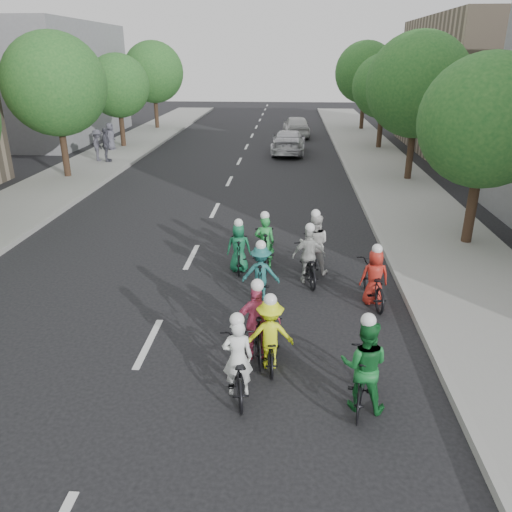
# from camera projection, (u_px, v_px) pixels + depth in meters

# --- Properties ---
(ground) EXTENTS (120.00, 120.00, 0.00)m
(ground) POSITION_uv_depth(u_px,v_px,m) (149.00, 343.00, 10.85)
(ground) COLOR black
(ground) RESTS_ON ground
(sidewalk_left) EXTENTS (4.00, 80.00, 0.15)m
(sidewalk_left) POSITION_uv_depth(u_px,v_px,m) (23.00, 205.00, 20.57)
(sidewalk_left) COLOR gray
(sidewalk_left) RESTS_ON ground
(curb_left) EXTENTS (0.18, 80.00, 0.18)m
(curb_left) POSITION_uv_depth(u_px,v_px,m) (69.00, 205.00, 20.44)
(curb_left) COLOR #999993
(curb_left) RESTS_ON ground
(sidewalk_right) EXTENTS (4.00, 80.00, 0.15)m
(sidewalk_right) POSITION_uv_depth(u_px,v_px,m) (417.00, 212.00, 19.57)
(sidewalk_right) COLOR gray
(sidewalk_right) RESTS_ON ground
(curb_right) EXTENTS (0.18, 80.00, 0.18)m
(curb_right) POSITION_uv_depth(u_px,v_px,m) (367.00, 211.00, 19.68)
(curb_right) COLOR #999993
(curb_right) RESTS_ON ground
(bldg_sw) EXTENTS (10.00, 14.00, 8.00)m
(bldg_sw) POSITION_uv_depth(u_px,v_px,m) (31.00, 82.00, 36.25)
(bldg_sw) COLOR slate
(bldg_sw) RESTS_ON ground
(bldg_se) EXTENTS (10.00, 14.00, 8.00)m
(bldg_se) POSITION_uv_depth(u_px,v_px,m) (505.00, 87.00, 30.54)
(bldg_se) COLOR gray
(bldg_se) RESTS_ON ground
(tree_l_3) EXTENTS (4.80, 4.80, 6.93)m
(tree_l_3) POSITION_uv_depth(u_px,v_px,m) (55.00, 85.00, 23.54)
(tree_l_3) COLOR black
(tree_l_3) RESTS_ON ground
(tree_l_4) EXTENTS (4.00, 4.00, 5.97)m
(tree_l_4) POSITION_uv_depth(u_px,v_px,m) (118.00, 86.00, 32.08)
(tree_l_4) COLOR black
(tree_l_4) RESTS_ON ground
(tree_l_5) EXTENTS (4.80, 4.80, 6.93)m
(tree_l_5) POSITION_uv_depth(u_px,v_px,m) (153.00, 72.00, 40.19)
(tree_l_5) COLOR black
(tree_l_5) RESTS_ON ground
(tree_r_0) EXTENTS (4.00, 4.00, 5.97)m
(tree_r_0) POSITION_uv_depth(u_px,v_px,m) (486.00, 122.00, 14.91)
(tree_r_0) COLOR black
(tree_r_0) RESTS_ON ground
(tree_r_1) EXTENTS (4.80, 4.80, 6.93)m
(tree_r_1) POSITION_uv_depth(u_px,v_px,m) (418.00, 85.00, 23.03)
(tree_r_1) COLOR black
(tree_r_1) RESTS_ON ground
(tree_r_2) EXTENTS (4.00, 4.00, 5.97)m
(tree_r_2) POSITION_uv_depth(u_px,v_px,m) (384.00, 86.00, 31.56)
(tree_r_2) COLOR black
(tree_r_2) RESTS_ON ground
(tree_r_3) EXTENTS (4.80, 4.80, 6.93)m
(tree_r_3) POSITION_uv_depth(u_px,v_px,m) (365.00, 72.00, 39.68)
(tree_r_3) COLOR black
(tree_r_3) RESTS_ON ground
(cyclist_0) EXTENTS (0.90, 1.92, 1.67)m
(cyclist_0) POSITION_uv_depth(u_px,v_px,m) (238.00, 365.00, 9.12)
(cyclist_0) COLOR black
(cyclist_0) RESTS_ON ground
(cyclist_1) EXTENTS (0.95, 1.81, 1.87)m
(cyclist_1) POSITION_uv_depth(u_px,v_px,m) (363.00, 371.00, 8.68)
(cyclist_1) COLOR black
(cyclist_1) RESTS_ON ground
(cyclist_2) EXTENTS (0.99, 1.57, 1.61)m
(cyclist_2) POSITION_uv_depth(u_px,v_px,m) (270.00, 339.00, 9.89)
(cyclist_2) COLOR black
(cyclist_2) RESTS_ON ground
(cyclist_3) EXTENTS (1.00, 1.78, 1.78)m
(cyclist_3) POSITION_uv_depth(u_px,v_px,m) (257.00, 328.00, 10.15)
(cyclist_3) COLOR black
(cyclist_3) RESTS_ON ground
(cyclist_4) EXTENTS (0.87, 2.01, 1.59)m
(cyclist_4) POSITION_uv_depth(u_px,v_px,m) (374.00, 281.00, 12.46)
(cyclist_4) COLOR black
(cyclist_4) RESTS_ON ground
(cyclist_5) EXTENTS (0.73, 1.93, 1.74)m
(cyclist_5) POSITION_uv_depth(u_px,v_px,m) (265.00, 247.00, 14.50)
(cyclist_5) COLOR black
(cyclist_5) RESTS_ON ground
(cyclist_6) EXTENTS (0.89, 1.92, 1.89)m
(cyclist_6) POSITION_uv_depth(u_px,v_px,m) (314.00, 250.00, 14.16)
(cyclist_6) COLOR black
(cyclist_6) RESTS_ON ground
(cyclist_7) EXTENTS (0.96, 1.72, 1.61)m
(cyclist_7) POSITION_uv_depth(u_px,v_px,m) (261.00, 276.00, 12.60)
(cyclist_7) COLOR black
(cyclist_7) RESTS_ON ground
(cyclist_8) EXTENTS (0.96, 1.92, 1.71)m
(cyclist_8) POSITION_uv_depth(u_px,v_px,m) (309.00, 261.00, 13.60)
(cyclist_8) COLOR black
(cyclist_8) RESTS_ON ground
(cyclist_9) EXTENTS (0.73, 1.65, 1.58)m
(cyclist_9) POSITION_uv_depth(u_px,v_px,m) (239.00, 251.00, 14.33)
(cyclist_9) COLOR black
(cyclist_9) RESTS_ON ground
(follow_car_lead) EXTENTS (2.19, 5.11, 1.47)m
(follow_car_lead) POSITION_uv_depth(u_px,v_px,m) (288.00, 142.00, 31.43)
(follow_car_lead) COLOR silver
(follow_car_lead) RESTS_ON ground
(follow_car_trail) EXTENTS (2.20, 4.76, 1.58)m
(follow_car_trail) POSITION_uv_depth(u_px,v_px,m) (296.00, 126.00, 37.91)
(follow_car_trail) COLOR silver
(follow_car_trail) RESTS_ON ground
(spectator_0) EXTENTS (0.81, 1.23, 1.77)m
(spectator_0) POSITION_uv_depth(u_px,v_px,m) (98.00, 145.00, 28.39)
(spectator_0) COLOR #4B4A56
(spectator_0) RESTS_ON sidewalk_left
(spectator_1) EXTENTS (0.72, 1.18, 1.88)m
(spectator_1) POSITION_uv_depth(u_px,v_px,m) (106.00, 145.00, 28.19)
(spectator_1) COLOR #4F4F5C
(spectator_1) RESTS_ON sidewalk_left
(spectator_2) EXTENTS (0.56, 0.84, 1.68)m
(spectator_2) POSITION_uv_depth(u_px,v_px,m) (110.00, 136.00, 31.86)
(spectator_2) COLOR #51505E
(spectator_2) RESTS_ON sidewalk_left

